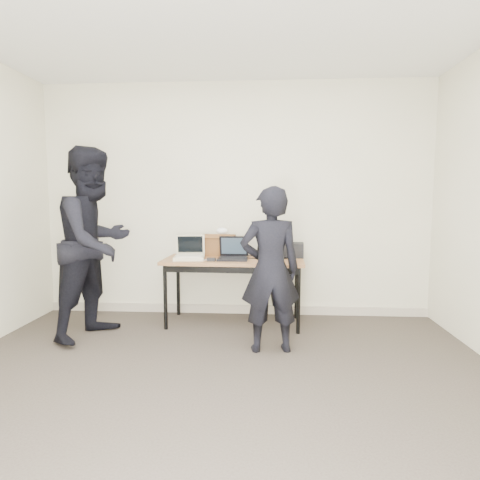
# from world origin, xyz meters

# --- Properties ---
(room) EXTENTS (4.60, 4.60, 2.80)m
(room) POSITION_xyz_m (0.00, 0.00, 1.35)
(room) COLOR #403831
(room) RESTS_ON ground
(desk) EXTENTS (1.52, 0.71, 0.72)m
(desk) POSITION_xyz_m (0.02, 1.83, 0.66)
(desk) COLOR #8F5E36
(desk) RESTS_ON ground
(laptop_beige) EXTENTS (0.35, 0.34, 0.26)m
(laptop_beige) POSITION_xyz_m (-0.46, 1.80, 0.77)
(laptop_beige) COLOR beige
(laptop_beige) RESTS_ON desk
(laptop_center) EXTENTS (0.32, 0.30, 0.24)m
(laptop_center) POSITION_xyz_m (0.01, 1.81, 0.77)
(laptop_center) COLOR black
(laptop_center) RESTS_ON desk
(laptop_right) EXTENTS (0.43, 0.42, 0.24)m
(laptop_right) POSITION_xyz_m (0.46, 2.03, 0.77)
(laptop_right) COLOR black
(laptop_right) RESTS_ON desk
(leather_satchel) EXTENTS (0.37, 0.20, 0.25)m
(leather_satchel) POSITION_xyz_m (-0.16, 2.06, 0.85)
(leather_satchel) COLOR brown
(leather_satchel) RESTS_ON desk
(tissue) EXTENTS (0.14, 0.12, 0.08)m
(tissue) POSITION_xyz_m (-0.13, 2.07, 1.00)
(tissue) COLOR white
(tissue) RESTS_ON leather_satchel
(equipment_box) EXTENTS (0.29, 0.25, 0.16)m
(equipment_box) POSITION_xyz_m (0.65, 2.03, 0.80)
(equipment_box) COLOR black
(equipment_box) RESTS_ON desk
(power_brick) EXTENTS (0.09, 0.06, 0.03)m
(power_brick) POSITION_xyz_m (-0.20, 1.67, 0.74)
(power_brick) COLOR black
(power_brick) RESTS_ON desk
(cables) EXTENTS (1.16, 0.41, 0.01)m
(cables) POSITION_xyz_m (0.06, 1.83, 0.72)
(cables) COLOR black
(cables) RESTS_ON desk
(person_typist) EXTENTS (0.58, 0.43, 1.48)m
(person_typist) POSITION_xyz_m (0.40, 1.09, 0.74)
(person_typist) COLOR black
(person_typist) RESTS_ON ground
(person_observer) EXTENTS (0.98, 1.10, 1.87)m
(person_observer) POSITION_xyz_m (-1.32, 1.38, 0.93)
(person_observer) COLOR black
(person_observer) RESTS_ON ground
(baseboard) EXTENTS (4.50, 0.03, 0.10)m
(baseboard) POSITION_xyz_m (0.00, 2.23, 0.05)
(baseboard) COLOR #B4A995
(baseboard) RESTS_ON ground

